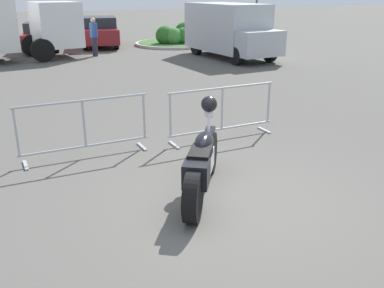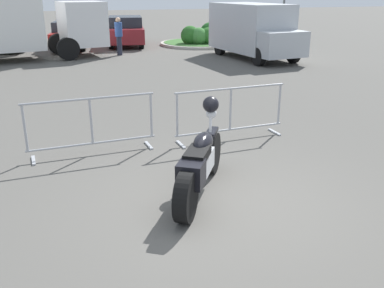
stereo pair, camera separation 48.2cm
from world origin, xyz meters
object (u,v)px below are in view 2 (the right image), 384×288
(crowd_barrier_far, at_px, (230,113))
(parked_car_maroon, at_px, (126,31))
(parked_car_red, at_px, (71,35))
(pedestrian, at_px, (119,35))
(delivery_van, at_px, (253,29))
(parked_car_black, at_px, (11,35))
(motorcycle, at_px, (200,162))
(crowd_barrier_near, at_px, (91,125))

(crowd_barrier_far, xyz_separation_m, parked_car_maroon, (0.50, 16.01, 0.22))
(parked_car_red, height_order, pedestrian, pedestrian)
(delivery_van, bearing_deg, parked_car_black, -127.72)
(motorcycle, relative_size, parked_car_red, 0.49)
(motorcycle, bearing_deg, crowd_barrier_far, -0.77)
(crowd_barrier_near, relative_size, parked_car_maroon, 0.50)
(crowd_barrier_far, bearing_deg, motorcycle, -122.29)
(motorcycle, xyz_separation_m, pedestrian, (0.99, 14.64, 0.42))
(crowd_barrier_far, distance_m, pedestrian, 12.48)
(parked_car_black, bearing_deg, parked_car_maroon, -81.05)
(parked_car_maroon, bearing_deg, delivery_van, -134.61)
(parked_car_red, xyz_separation_m, parked_car_maroon, (2.89, 0.36, 0.08))
(crowd_barrier_far, xyz_separation_m, delivery_van, (5.08, 9.82, 0.68))
(parked_car_maroon, bearing_deg, parked_car_red, 105.90)
(crowd_barrier_far, relative_size, pedestrian, 1.40)
(parked_car_black, xyz_separation_m, parked_car_red, (2.90, -0.35, -0.05))
(parked_car_black, bearing_deg, motorcycle, -158.94)
(parked_car_black, height_order, parked_car_maroon, parked_car_maroon)
(crowd_barrier_near, distance_m, parked_car_black, 16.20)
(motorcycle, bearing_deg, pedestrian, 27.66)
(motorcycle, height_order, crowd_barrier_far, motorcycle)
(crowd_barrier_near, xyz_separation_m, crowd_barrier_far, (2.74, 0.00, 0.00))
(crowd_barrier_near, xyz_separation_m, parked_car_red, (0.35, 15.65, 0.14))
(parked_car_red, distance_m, parked_car_maroon, 2.92)
(motorcycle, height_order, parked_car_black, parked_car_black)
(crowd_barrier_near, height_order, parked_car_red, parked_car_red)
(crowd_barrier_near, xyz_separation_m, pedestrian, (2.36, 12.47, 0.36))
(parked_car_red, bearing_deg, delivery_van, -119.07)
(crowd_barrier_far, height_order, parked_car_red, parked_car_red)
(parked_car_maroon, distance_m, pedestrian, 3.65)
(crowd_barrier_far, relative_size, parked_car_black, 0.52)
(crowd_barrier_near, distance_m, parked_car_maroon, 16.34)
(motorcycle, height_order, pedestrian, pedestrian)
(parked_car_maroon, bearing_deg, crowd_barrier_near, 177.43)
(motorcycle, height_order, crowd_barrier_near, motorcycle)
(pedestrian, bearing_deg, parked_car_black, 83.36)
(parked_car_maroon, bearing_deg, pedestrian, 174.81)
(crowd_barrier_near, distance_m, crowd_barrier_far, 2.74)
(pedestrian, bearing_deg, delivery_van, -86.65)
(parked_car_red, relative_size, parked_car_maroon, 0.89)
(delivery_van, height_order, parked_car_maroon, delivery_van)
(delivery_van, distance_m, parked_car_black, 12.08)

